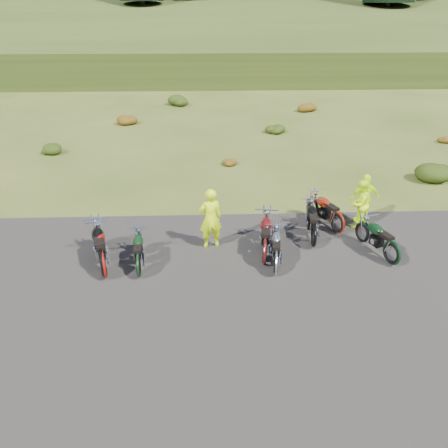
{
  "coord_description": "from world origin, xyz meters",
  "views": [
    {
      "loc": [
        -1.32,
        -9.87,
        6.83
      ],
      "look_at": [
        -0.88,
        1.55,
        0.91
      ],
      "focal_mm": 35.0,
      "sensor_mm": 36.0,
      "label": 1
    }
  ],
  "objects_px": {
    "motorcycle_7": "(389,264)",
    "motorcycle_0": "(104,276)",
    "motorcycle_3": "(275,274)",
    "person_middle": "(210,219)"
  },
  "relations": [
    {
      "from": "motorcycle_7",
      "to": "motorcycle_0",
      "type": "bearing_deg",
      "value": 72.84
    },
    {
      "from": "motorcycle_3",
      "to": "motorcycle_7",
      "type": "height_order",
      "value": "motorcycle_7"
    },
    {
      "from": "motorcycle_3",
      "to": "motorcycle_7",
      "type": "distance_m",
      "value": 3.39
    },
    {
      "from": "motorcycle_0",
      "to": "motorcycle_3",
      "type": "relative_size",
      "value": 1.19
    },
    {
      "from": "motorcycle_3",
      "to": "motorcycle_7",
      "type": "relative_size",
      "value": 0.95
    },
    {
      "from": "motorcycle_0",
      "to": "motorcycle_7",
      "type": "bearing_deg",
      "value": -104.28
    },
    {
      "from": "motorcycle_7",
      "to": "person_middle",
      "type": "xyz_separation_m",
      "value": [
        -5.15,
        1.2,
        0.95
      ]
    },
    {
      "from": "motorcycle_0",
      "to": "person_middle",
      "type": "relative_size",
      "value": 1.19
    },
    {
      "from": "motorcycle_0",
      "to": "motorcycle_3",
      "type": "distance_m",
      "value": 4.75
    },
    {
      "from": "motorcycle_3",
      "to": "motorcycle_7",
      "type": "bearing_deg",
      "value": -76.69
    }
  ]
}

